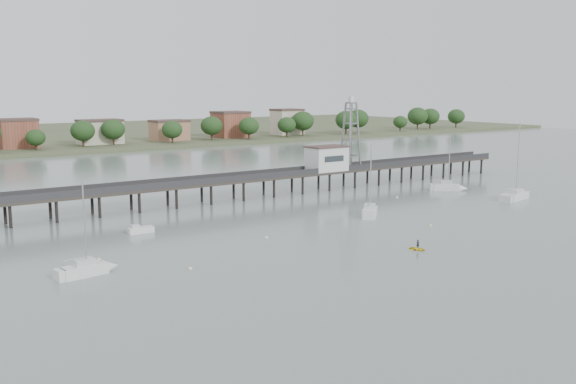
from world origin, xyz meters
name	(u,v)px	position (x,y,z in m)	size (l,w,h in m)	color
ground_plane	(479,277)	(0.00, 0.00, 0.00)	(500.00, 500.00, 0.00)	slate
pier	(223,182)	(0.00, 60.00, 3.79)	(150.00, 5.00, 5.50)	#2D2823
pier_building	(327,158)	(25.00, 60.00, 6.67)	(8.40, 5.40, 5.30)	silver
lattice_tower	(351,136)	(31.50, 60.00, 11.10)	(3.20, 3.20, 15.50)	slate
sailboat_a	(92,269)	(-35.90, 26.52, 0.65)	(7.14, 2.98, 11.56)	white
sailboat_c	(370,211)	(14.39, 34.45, 0.64)	(7.10, 6.99, 12.79)	white
sailboat_d	(518,195)	(49.05, 30.03, 0.63)	(9.93, 4.82, 15.66)	white
sailboat_e	(451,187)	(45.83, 44.08, 0.65)	(6.56, 6.23, 11.71)	white
white_tender	(140,230)	(-23.13, 43.64, 0.45)	(3.83, 1.82, 1.45)	white
yellow_dinghy	(418,250)	(3.46, 12.90, 0.00)	(1.62, 0.47, 2.26)	yellow
dinghy_occupant	(418,250)	(3.46, 12.90, 0.00)	(0.42, 1.16, 0.28)	black
mooring_buoys	(340,226)	(4.13, 30.11, 0.08)	(80.75, 22.82, 0.39)	#EFE9BA
far_shore	(14,137)	(0.36, 239.58, 0.95)	(500.00, 170.00, 10.40)	#475133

